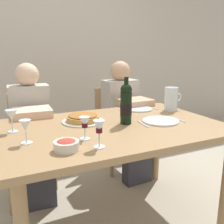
{
  "coord_description": "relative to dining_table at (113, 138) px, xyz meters",
  "views": [
    {
      "loc": [
        -0.73,
        -1.52,
        1.26
      ],
      "look_at": [
        -0.03,
        -0.04,
        0.86
      ],
      "focal_mm": 40.92,
      "sensor_mm": 36.0,
      "label": 1
    }
  ],
  "objects": [
    {
      "name": "ground_plane",
      "position": [
        0.0,
        0.0,
        -0.67
      ],
      "size": [
        8.0,
        8.0,
        0.0
      ],
      "primitive_type": "plane",
      "color": "#B2A893"
    },
    {
      "name": "back_wall",
      "position": [
        0.0,
        2.01,
        0.73
      ],
      "size": [
        8.0,
        0.1,
        2.8
      ],
      "primitive_type": "cube",
      "color": "beige",
      "rests_on": "ground"
    },
    {
      "name": "dining_table",
      "position": [
        0.0,
        0.0,
        0.0
      ],
      "size": [
        1.5,
        1.0,
        0.76
      ],
      "color": "#9E7A51",
      "rests_on": "ground"
    },
    {
      "name": "wine_bottle",
      "position": [
        0.1,
        0.0,
        0.23
      ],
      "size": [
        0.08,
        0.08,
        0.33
      ],
      "color": "black",
      "rests_on": "dining_table"
    },
    {
      "name": "water_pitcher",
      "position": [
        0.64,
        0.19,
        0.18
      ],
      "size": [
        0.16,
        0.11,
        0.2
      ],
      "color": "silver",
      "rests_on": "dining_table"
    },
    {
      "name": "baked_tart",
      "position": [
        -0.16,
        0.17,
        0.12
      ],
      "size": [
        0.3,
        0.3,
        0.06
      ],
      "color": "silver",
      "rests_on": "dining_table"
    },
    {
      "name": "salad_bowl",
      "position": [
        -0.41,
        -0.31,
        0.12
      ],
      "size": [
        0.13,
        0.13,
        0.06
      ],
      "color": "silver",
      "rests_on": "dining_table"
    },
    {
      "name": "wine_glass_left_diner",
      "position": [
        -0.24,
        -0.34,
        0.2
      ],
      "size": [
        0.06,
        0.06,
        0.15
      ],
      "color": "silver",
      "rests_on": "dining_table"
    },
    {
      "name": "wine_glass_right_diner",
      "position": [
        -0.64,
        0.14,
        0.2
      ],
      "size": [
        0.07,
        0.07,
        0.14
      ],
      "color": "silver",
      "rests_on": "dining_table"
    },
    {
      "name": "wine_glass_centre",
      "position": [
        -0.27,
        -0.18,
        0.19
      ],
      "size": [
        0.06,
        0.06,
        0.13
      ],
      "color": "silver",
      "rests_on": "dining_table"
    },
    {
      "name": "wine_glass_spare",
      "position": [
        -0.59,
        -0.11,
        0.19
      ],
      "size": [
        0.06,
        0.06,
        0.13
      ],
      "color": "silver",
      "rests_on": "dining_table"
    },
    {
      "name": "dinner_plate_left_setting",
      "position": [
        0.41,
        0.34,
        0.1
      ],
      "size": [
        0.24,
        0.24,
        0.01
      ],
      "primitive_type": "cylinder",
      "color": "silver",
      "rests_on": "dining_table"
    },
    {
      "name": "dinner_plate_right_setting",
      "position": [
        0.35,
        -0.07,
        0.1
      ],
      "size": [
        0.26,
        0.26,
        0.01
      ],
      "primitive_type": "cylinder",
      "color": "white",
      "rests_on": "dining_table"
    },
    {
      "name": "fork_left_setting",
      "position": [
        0.26,
        0.34,
        0.09
      ],
      "size": [
        0.02,
        0.16,
        0.0
      ],
      "primitive_type": "cube",
      "rotation": [
        0.0,
        0.0,
        1.61
      ],
      "color": "silver",
      "rests_on": "dining_table"
    },
    {
      "name": "knife_left_setting",
      "position": [
        0.56,
        0.34,
        0.09
      ],
      "size": [
        0.02,
        0.18,
        0.0
      ],
      "primitive_type": "cube",
      "rotation": [
        0.0,
        0.0,
        1.54
      ],
      "color": "silver",
      "rests_on": "dining_table"
    },
    {
      "name": "knife_right_setting",
      "position": [
        0.5,
        -0.07,
        0.09
      ],
      "size": [
        0.01,
        0.18,
        0.0
      ],
      "primitive_type": "cube",
      "rotation": [
        0.0,
        0.0,
        1.55
      ],
      "color": "silver",
      "rests_on": "dining_table"
    },
    {
      "name": "spoon_right_setting",
      "position": [
        0.2,
        -0.07,
        0.09
      ],
      "size": [
        0.03,
        0.16,
        0.0
      ],
      "primitive_type": "cube",
      "rotation": [
        0.0,
        0.0,
        1.45
      ],
      "color": "silver",
      "rests_on": "dining_table"
    },
    {
      "name": "chair_left",
      "position": [
        -0.45,
        0.89,
        -0.17
      ],
      "size": [
        0.42,
        0.42,
        0.87
      ],
      "rotation": [
        0.0,
        0.0,
        3.08
      ],
      "color": "#9E7A51",
      "rests_on": "ground"
    },
    {
      "name": "diner_left",
      "position": [
        -0.46,
        0.66,
        -0.05
      ],
      "size": [
        0.35,
        0.52,
        1.16
      ],
      "rotation": [
        0.0,
        0.0,
        3.08
      ],
      "color": "#B7B2A8",
      "rests_on": "ground"
    },
    {
      "name": "chair_right",
      "position": [
        0.45,
        0.9,
        -0.17
      ],
      "size": [
        0.42,
        0.42,
        0.87
      ],
      "rotation": [
        0.0,
        0.0,
        3.2
      ],
      "color": "#9E7A51",
      "rests_on": "ground"
    },
    {
      "name": "diner_right",
      "position": [
        0.46,
        0.66,
        -0.05
      ],
      "size": [
        0.35,
        0.52,
        1.16
      ],
      "rotation": [
        0.0,
        0.0,
        3.2
      ],
      "color": "#B7B2A8",
      "rests_on": "ground"
    }
  ]
}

